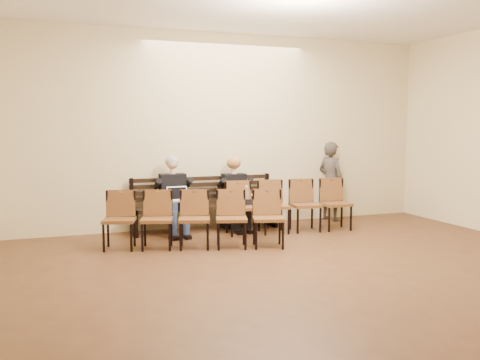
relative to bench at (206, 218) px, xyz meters
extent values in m
plane|color=brown|center=(0.50, -4.65, -0.23)|extent=(10.00, 10.00, 0.00)
cube|color=beige|center=(0.50, 0.35, 1.52)|extent=(8.00, 0.02, 3.50)
cube|color=black|center=(0.00, 0.00, 0.00)|extent=(2.60, 0.90, 0.45)
cube|color=silver|center=(-0.56, -0.36, 0.35)|extent=(0.37, 0.31, 0.25)
cylinder|color=silver|center=(0.63, -0.38, 0.35)|extent=(0.08, 0.08, 0.24)
cube|color=black|center=(0.53, 0.10, -0.08)|extent=(0.45, 0.37, 0.28)
imported|color=#3A342F|center=(2.57, 0.10, 0.66)|extent=(0.64, 0.76, 1.77)
cube|color=brown|center=(1.32, -0.65, 0.23)|extent=(2.26, 0.72, 0.91)
cube|color=brown|center=(-0.56, -1.26, 0.22)|extent=(2.72, 1.25, 0.88)
camera|label=1|loc=(-2.69, -8.93, 1.65)|focal=40.00mm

